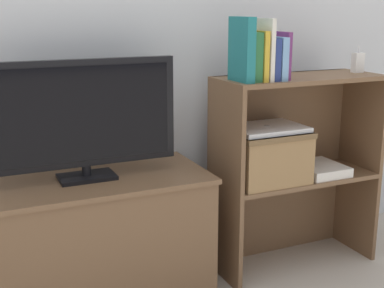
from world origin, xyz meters
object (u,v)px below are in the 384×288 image
object	(u,v)px
book_ivory	(263,50)
laptop	(267,128)
tv_stand	(90,240)
book_teal	(242,50)
book_plum	(281,56)
storage_basket_left	(266,153)
baby_monitor	(358,62)
book_forest	(251,57)
magazine_stack	(319,169)
book_mustard	(258,56)
book_skyblue	(276,58)
book_navy	(269,59)
tv	(84,116)

from	to	relation	value
book_ivory	laptop	size ratio (longest dim) A/B	0.79
tv_stand	book_teal	distance (m)	0.99
book_plum	storage_basket_left	xyz separation A→B (m)	(-0.04, 0.04, -0.43)
baby_monitor	book_forest	bearing A→B (deg)	-175.16
book_ivory	magazine_stack	distance (m)	0.65
tv_stand	book_plum	world-z (taller)	book_plum
book_ivory	book_mustard	bearing A→B (deg)	-180.00
book_forest	book_skyblue	world-z (taller)	book_forest
tv_stand	laptop	size ratio (longest dim) A/B	3.03
baby_monitor	book_mustard	bearing A→B (deg)	-174.89
book_teal	magazine_stack	size ratio (longest dim) A/B	1.11
book_mustard	book_ivory	xyz separation A→B (m)	(0.03, 0.00, 0.02)
storage_basket_left	book_navy	bearing A→B (deg)	-124.80
book_plum	storage_basket_left	distance (m)	0.43
tv_stand	storage_basket_left	distance (m)	0.84
book_mustard	book_skyblue	distance (m)	0.09
tv_stand	book_mustard	distance (m)	1.02
book_navy	magazine_stack	world-z (taller)	book_navy
book_mustard	baby_monitor	xyz separation A→B (m)	(0.57, 0.05, -0.06)
book_ivory	baby_monitor	xyz separation A→B (m)	(0.54, 0.05, -0.08)
book_skyblue	storage_basket_left	bearing A→B (deg)	102.99
magazine_stack	book_skyblue	bearing A→B (deg)	-175.52
tv	magazine_stack	world-z (taller)	tv
tv_stand	book_plum	xyz separation A→B (m)	(0.81, -0.12, 0.73)
book_mustard	baby_monitor	size ratio (longest dim) A/B	1.68
book_skyblue	book_forest	bearing A→B (deg)	180.00
book_teal	tv_stand	bearing A→B (deg)	169.38
book_plum	book_mustard	bearing A→B (deg)	-180.00
book_navy	storage_basket_left	size ratio (longest dim) A/B	0.51
book_mustard	tv_stand	bearing A→B (deg)	170.52
book_forest	laptop	bearing A→B (deg)	18.19
laptop	storage_basket_left	bearing A→B (deg)	0.00
book_skyblue	laptop	world-z (taller)	book_skyblue
book_teal	book_plum	distance (m)	0.19
tv_stand	storage_basket_left	xyz separation A→B (m)	(0.78, -0.08, 0.30)
book_ivory	book_navy	xyz separation A→B (m)	(0.03, 0.00, -0.04)
storage_basket_left	magazine_stack	world-z (taller)	storage_basket_left
book_teal	book_mustard	xyz separation A→B (m)	(0.08, -0.00, -0.03)
tv_stand	book_navy	xyz separation A→B (m)	(0.75, -0.12, 0.71)
baby_monitor	tv_stand	bearing A→B (deg)	177.02
book_teal	laptop	distance (m)	0.38
book_forest	baby_monitor	world-z (taller)	book_forest
tv	book_ivory	world-z (taller)	book_ivory
baby_monitor	storage_basket_left	xyz separation A→B (m)	(-0.49, -0.02, -0.38)
book_skyblue	storage_basket_left	distance (m)	0.42
baby_monitor	laptop	size ratio (longest dim) A/B	0.38
book_teal	baby_monitor	bearing A→B (deg)	4.51
book_skyblue	laptop	distance (m)	0.31
book_navy	laptop	world-z (taller)	book_navy
storage_basket_left	laptop	size ratio (longest dim) A/B	1.05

